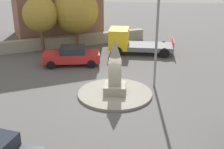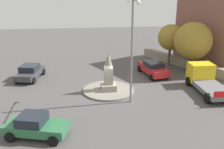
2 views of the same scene
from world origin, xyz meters
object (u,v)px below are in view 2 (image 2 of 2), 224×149
object	(u,v)px
car_green_parked_right	(36,126)
tree_mid_cluster	(171,37)
monument	(108,74)
truck_yellow_parked_left	(205,79)
car_dark_grey_near_island	(30,72)
corner_building	(221,24)
streetlamp	(132,40)
tree_near_wall	(193,41)
car_red_approaching	(153,68)

from	to	relation	value
car_green_parked_right	tree_mid_cluster	xyz separation A→B (m)	(-13.85, 13.66, 2.69)
monument	truck_yellow_parked_left	size ratio (longest dim) A/B	0.62
car_dark_grey_near_island	truck_yellow_parked_left	size ratio (longest dim) A/B	0.77
truck_yellow_parked_left	corner_building	bearing A→B (deg)	145.31
truck_yellow_parked_left	tree_mid_cluster	bearing A→B (deg)	-175.52
car_dark_grey_near_island	tree_mid_cluster	size ratio (longest dim) A/B	0.87
streetlamp	truck_yellow_parked_left	xyz separation A→B (m)	(-1.80, 7.34, -4.12)
monument	corner_building	world-z (taller)	corner_building
car_dark_grey_near_island	corner_building	size ratio (longest dim) A/B	0.45
tree_near_wall	tree_mid_cluster	distance (m)	3.18
car_dark_grey_near_island	tree_mid_cluster	bearing A→B (deg)	99.72
car_green_parked_right	tree_near_wall	xyz separation A→B (m)	(-11.02, 15.11, 2.79)
monument	tree_mid_cluster	xyz separation A→B (m)	(-7.13, 8.26, 1.83)
monument	car_red_approaching	xyz separation A→B (m)	(-3.87, 5.30, -0.83)
car_green_parked_right	truck_yellow_parked_left	world-z (taller)	truck_yellow_parked_left
corner_building	tree_near_wall	bearing A→B (deg)	-56.74
monument	streetlamp	distance (m)	4.59
car_dark_grey_near_island	truck_yellow_parked_left	xyz separation A→B (m)	(5.11, 16.49, 0.26)
monument	car_green_parked_right	xyz separation A→B (m)	(6.72, -5.40, -0.86)
truck_yellow_parked_left	tree_near_wall	distance (m)	5.67
car_dark_grey_near_island	truck_yellow_parked_left	distance (m)	17.27
car_green_parked_right	corner_building	xyz separation A→B (m)	(-14.18, 19.93, 4.05)
car_dark_grey_near_island	car_green_parked_right	xyz separation A→B (m)	(11.13, 2.22, -0.01)
streetlamp	car_green_parked_right	size ratio (longest dim) A/B	2.03
truck_yellow_parked_left	corner_building	world-z (taller)	corner_building
streetlamp	truck_yellow_parked_left	distance (m)	8.61
tree_near_wall	tree_mid_cluster	size ratio (longest dim) A/B	1.12
car_green_parked_right	tree_mid_cluster	size ratio (longest dim) A/B	0.85
truck_yellow_parked_left	tree_near_wall	bearing A→B (deg)	170.51
tree_mid_cluster	monument	bearing A→B (deg)	-49.20
streetlamp	tree_mid_cluster	xyz separation A→B (m)	(-9.63, 6.73, -1.70)
streetlamp	truck_yellow_parked_left	size ratio (longest dim) A/B	1.51
streetlamp	car_dark_grey_near_island	size ratio (longest dim) A/B	1.97
tree_mid_cluster	truck_yellow_parked_left	bearing A→B (deg)	4.48
streetlamp	car_red_approaching	bearing A→B (deg)	149.46
car_dark_grey_near_island	tree_mid_cluster	xyz separation A→B (m)	(-2.72, 15.88, 2.68)
corner_building	car_green_parked_right	bearing A→B (deg)	-54.56
streetlamp	car_dark_grey_near_island	world-z (taller)	streetlamp
corner_building	tree_mid_cluster	bearing A→B (deg)	-86.94
truck_yellow_parked_left	streetlamp	bearing A→B (deg)	-76.20
streetlamp	car_dark_grey_near_island	bearing A→B (deg)	-127.06
car_green_parked_right	streetlamp	bearing A→B (deg)	121.29
car_dark_grey_near_island	car_red_approaching	distance (m)	12.93
tree_near_wall	monument	bearing A→B (deg)	-66.09
truck_yellow_parked_left	car_red_approaching	bearing A→B (deg)	-142.01
car_dark_grey_near_island	corner_building	world-z (taller)	corner_building
monument	car_dark_grey_near_island	distance (m)	8.85
car_dark_grey_near_island	car_green_parked_right	size ratio (longest dim) A/B	1.03
monument	tree_mid_cluster	bearing A→B (deg)	130.80
car_red_approaching	truck_yellow_parked_left	distance (m)	5.81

